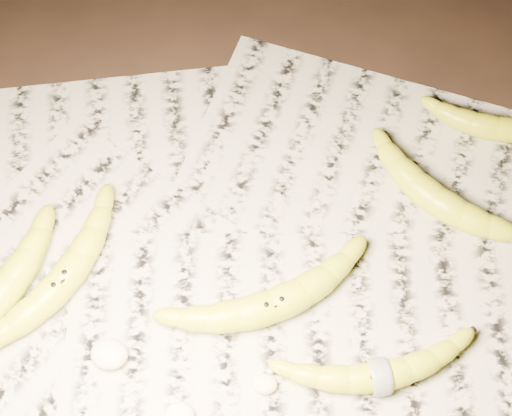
# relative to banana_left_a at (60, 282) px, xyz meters

# --- Properties ---
(ground) EXTENTS (3.00, 3.00, 0.00)m
(ground) POSITION_rel_banana_left_a_xyz_m (0.20, 0.06, -0.03)
(ground) COLOR black
(ground) RESTS_ON ground
(newspaper_patch) EXTENTS (0.90, 0.70, 0.01)m
(newspaper_patch) POSITION_rel_banana_left_a_xyz_m (0.18, 0.03, -0.02)
(newspaper_patch) COLOR #A9A590
(newspaper_patch) RESTS_ON ground
(banana_left_a) EXTENTS (0.15, 0.22, 0.04)m
(banana_left_a) POSITION_rel_banana_left_a_xyz_m (0.00, 0.00, 0.00)
(banana_left_a) COLOR yellow
(banana_left_a) RESTS_ON newspaper_patch
(banana_center) EXTENTS (0.22, 0.16, 0.04)m
(banana_center) POSITION_rel_banana_left_a_xyz_m (0.24, 0.01, 0.00)
(banana_center) COLOR yellow
(banana_center) RESTS_ON newspaper_patch
(banana_taped) EXTENTS (0.20, 0.11, 0.03)m
(banana_taped) POSITION_rel_banana_left_a_xyz_m (0.35, -0.05, -0.00)
(banana_taped) COLOR yellow
(banana_taped) RESTS_ON newspaper_patch
(banana_upper_a) EXTENTS (0.19, 0.15, 0.04)m
(banana_upper_a) POSITION_rel_banana_left_a_xyz_m (0.41, 0.16, -0.00)
(banana_upper_a) COLOR yellow
(banana_upper_a) RESTS_ON newspaper_patch
(banana_upper_b) EXTENTS (0.16, 0.06, 0.03)m
(banana_upper_b) POSITION_rel_banana_left_a_xyz_m (0.48, 0.28, -0.00)
(banana_upper_b) COLOR yellow
(banana_upper_b) RESTS_ON newspaper_patch
(measuring_tape) EXTENTS (0.02, 0.04, 0.04)m
(measuring_tape) POSITION_rel_banana_left_a_xyz_m (0.35, -0.05, -0.00)
(measuring_tape) COLOR white
(measuring_tape) RESTS_ON newspaper_patch
(flesh_chunk_a) EXTENTS (0.04, 0.03, 0.02)m
(flesh_chunk_a) POSITION_rel_banana_left_a_xyz_m (0.07, -0.07, -0.01)
(flesh_chunk_a) COLOR beige
(flesh_chunk_a) RESTS_ON newspaper_patch
(flesh_chunk_b) EXTENTS (0.03, 0.03, 0.02)m
(flesh_chunk_b) POSITION_rel_banana_left_a_xyz_m (0.16, -0.12, -0.01)
(flesh_chunk_b) COLOR beige
(flesh_chunk_b) RESTS_ON newspaper_patch
(flesh_chunk_c) EXTENTS (0.03, 0.02, 0.02)m
(flesh_chunk_c) POSITION_rel_banana_left_a_xyz_m (0.24, -0.08, -0.01)
(flesh_chunk_c) COLOR beige
(flesh_chunk_c) RESTS_ON newspaper_patch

